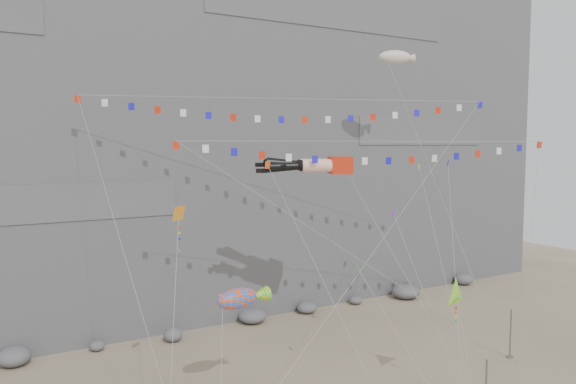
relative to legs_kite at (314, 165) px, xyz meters
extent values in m
cube|color=slate|center=(-0.15, 25.09, 10.04)|extent=(80.00, 28.00, 50.00)
cylinder|color=slate|center=(13.16, -7.76, -13.04)|extent=(0.12, 0.12, 3.84)
cube|color=red|center=(1.82, -0.82, 0.01)|extent=(2.35, 2.64, 1.29)
cylinder|color=#FFB59F|center=(-0.16, -0.62, 0.01)|extent=(2.38, 1.77, 0.95)
sphere|color=black|center=(-1.15, -0.17, 0.01)|extent=(0.87, 0.87, 0.87)
cone|color=black|center=(-2.33, 0.37, -0.06)|extent=(2.70, 1.81, 0.89)
cube|color=black|center=(-3.90, 1.09, -0.36)|extent=(0.92, 0.69, 0.32)
cylinder|color=#FFB59F|center=(0.37, 0.55, 0.01)|extent=(2.38, 1.77, 0.95)
sphere|color=black|center=(-0.62, 1.00, 0.01)|extent=(0.87, 0.87, 0.87)
cone|color=black|center=(-1.79, 1.54, 0.13)|extent=(2.71, 1.81, 0.95)
cube|color=black|center=(-3.37, 2.26, 0.04)|extent=(0.92, 0.69, 0.32)
cylinder|color=gray|center=(2.47, -7.53, -7.45)|extent=(0.03, 0.03, 20.11)
cylinder|color=gray|center=(-7.14, -4.47, -4.85)|extent=(0.03, 0.03, 29.01)
cylinder|color=gray|center=(8.43, -5.71, -6.55)|extent=(0.03, 0.03, 19.97)
cube|color=slate|center=(12.72, -9.08, -14.91)|extent=(0.16, 0.16, 0.10)
cylinder|color=gray|center=(-13.72, -7.24, -8.72)|extent=(0.03, 0.03, 14.86)
cylinder|color=gray|center=(-10.75, -7.88, -11.40)|extent=(0.03, 0.03, 10.33)
cylinder|color=gray|center=(3.34, -12.14, -11.50)|extent=(0.03, 0.03, 7.69)
cylinder|color=gray|center=(11.82, -2.06, -2.69)|extent=(0.03, 0.03, 27.57)
cube|color=slate|center=(12.01, -8.44, -14.91)|extent=(0.16, 0.16, 0.10)
cylinder|color=gray|center=(-2.97, -5.74, -7.42)|extent=(0.03, 0.03, 19.47)
cylinder|color=gray|center=(4.05, -8.05, -9.27)|extent=(0.03, 0.03, 14.78)
cylinder|color=gray|center=(-0.28, -10.46, -10.60)|extent=(0.03, 0.03, 11.60)
cylinder|color=gray|center=(6.27, -7.30, -7.59)|extent=(0.03, 0.03, 21.99)
cylinder|color=gray|center=(7.75, -6.94, -7.46)|extent=(0.03, 0.03, 19.88)
camera|label=1|loc=(-23.26, -35.41, 1.57)|focal=35.00mm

